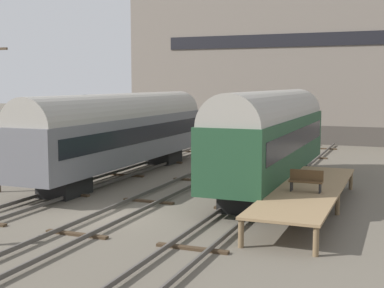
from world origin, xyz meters
name	(u,v)px	position (x,y,z in m)	size (l,w,h in m)	color
ground_plane	(117,217)	(0.00, 0.00, 0.00)	(200.00, 200.00, 0.00)	#60594C
track_left	(28,204)	(-4.62, 0.00, 0.14)	(2.60, 60.00, 0.26)	#4C4742
track_middle	(117,214)	(0.00, 0.00, 0.14)	(2.60, 60.00, 0.26)	#4C4742
track_right	(220,224)	(4.62, 0.00, 0.14)	(2.60, 60.00, 0.26)	#4C4742
train_car_grey	(122,129)	(-4.62, 8.83, 2.86)	(2.96, 18.38, 5.03)	black
train_car_green	(271,133)	(4.62, 8.33, 2.98)	(2.99, 15.50, 5.25)	black
station_platform	(308,190)	(7.36, 3.81, 1.00)	(2.84, 12.21, 1.09)	#8C704C
bench	(306,180)	(7.40, 2.98, 1.58)	(1.40, 0.40, 0.91)	brown
warehouse_building	(288,53)	(-0.38, 36.34, 8.71)	(30.31, 11.88, 17.41)	#46403A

